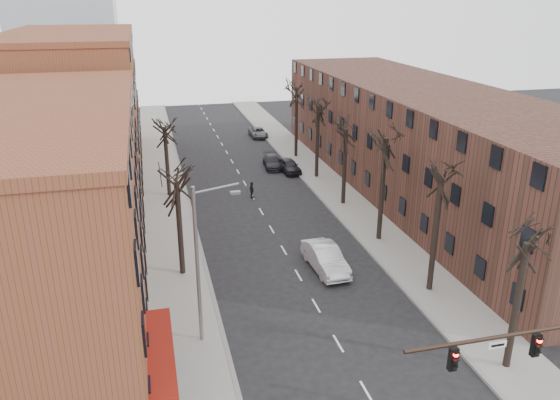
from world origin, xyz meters
TOP-DOWN VIEW (x-y plane):
  - sidewalk_left at (-8.00, 35.00)m, footprint 4.00×90.00m
  - sidewalk_right at (8.00, 35.00)m, footprint 4.00×90.00m
  - building_left_near at (-16.00, 15.00)m, footprint 12.00×26.00m
  - building_left_far at (-16.00, 44.00)m, footprint 12.00×28.00m
  - building_right at (16.00, 30.00)m, footprint 12.00×50.00m
  - awning_left at (-9.40, 6.00)m, footprint 1.20×7.00m
  - hedge at (-9.50, 5.00)m, footprint 0.80×6.00m
  - tree_right_a at (7.60, 4.00)m, footprint 5.20×5.20m
  - tree_right_b at (7.60, 12.00)m, footprint 5.20×5.20m
  - tree_right_c at (7.60, 20.00)m, footprint 5.20×5.20m
  - tree_right_d at (7.60, 28.00)m, footprint 5.20×5.20m
  - tree_right_e at (7.60, 36.00)m, footprint 5.20×5.20m
  - tree_right_f at (7.60, 44.00)m, footprint 5.20×5.20m
  - tree_left_a at (-7.60, 18.00)m, footprint 5.20×5.20m
  - tree_left_b at (-7.60, 34.00)m, footprint 5.20×5.20m
  - signal_mast_arm at (5.45, -1.00)m, footprint 8.14×0.30m
  - streetlight at (-7.03, 10.00)m, footprint 2.45×0.22m
  - silver_sedan at (2.02, 16.38)m, footprint 2.14×5.32m
  - parked_car_near at (5.30, 38.53)m, footprint 2.11×4.40m
  - parked_car_mid at (3.96, 40.55)m, footprint 2.20×4.63m
  - parked_car_far at (5.30, 54.65)m, footprint 2.09×4.45m
  - pedestrian_crossing at (-0.13, 31.59)m, footprint 0.53×0.98m

SIDE VIEW (x-z plane):
  - awning_left at x=-9.40m, z-range -0.07..0.07m
  - tree_right_a at x=7.60m, z-range -5.00..5.00m
  - tree_right_b at x=7.60m, z-range -5.40..5.40m
  - tree_right_c at x=7.60m, z-range -5.80..5.80m
  - tree_right_d at x=7.60m, z-range -5.00..5.00m
  - tree_right_e at x=7.60m, z-range -5.40..5.40m
  - tree_right_f at x=7.60m, z-range -5.80..5.80m
  - tree_left_a at x=-7.60m, z-range -4.75..4.75m
  - tree_left_b at x=-7.60m, z-range -4.75..4.75m
  - sidewalk_left at x=-8.00m, z-range 0.00..0.15m
  - sidewalk_right at x=8.00m, z-range 0.00..0.15m
  - parked_car_far at x=5.30m, z-range 0.00..1.23m
  - hedge at x=-9.50m, z-range 0.15..1.15m
  - parked_car_mid at x=3.96m, z-range 0.00..1.30m
  - parked_car_near at x=5.30m, z-range 0.00..1.45m
  - pedestrian_crossing at x=-0.13m, z-range 0.00..1.59m
  - silver_sedan at x=2.02m, z-range 0.00..1.72m
  - signal_mast_arm at x=5.45m, z-range 0.80..8.00m
  - building_right at x=16.00m, z-range 0.00..10.00m
  - streetlight at x=-7.03m, z-range 0.50..9.53m
  - building_left_near at x=-16.00m, z-range 0.00..12.00m
  - building_left_far at x=-16.00m, z-range 0.00..14.00m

